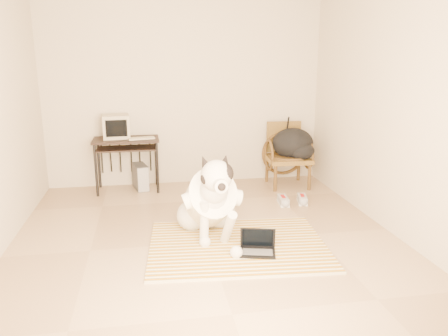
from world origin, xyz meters
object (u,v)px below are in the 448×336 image
object	(u,v)px
pc_tower	(140,177)
dog	(210,201)
laptop	(258,246)
crt_monitor	(116,126)
computer_desk	(126,146)
backpack	(294,145)
rattan_chair	(287,154)

from	to	relation	value
pc_tower	dog	bearing A→B (deg)	-68.03
laptop	crt_monitor	bearing A→B (deg)	120.75
computer_desk	pc_tower	xyz separation A→B (m)	(0.17, 0.04, -0.46)
dog	laptop	xyz separation A→B (m)	(0.39, -0.52, -0.31)
computer_desk	crt_monitor	xyz separation A→B (m)	(-0.13, 0.09, 0.27)
dog	computer_desk	xyz separation A→B (m)	(-0.91, 1.80, 0.25)
laptop	pc_tower	distance (m)	2.61
computer_desk	backpack	xyz separation A→B (m)	(2.37, -0.22, -0.02)
crt_monitor	pc_tower	distance (m)	0.79
rattan_chair	dog	bearing A→B (deg)	-129.59
dog	pc_tower	bearing A→B (deg)	111.97
crt_monitor	rattan_chair	size ratio (longest dim) A/B	0.43
crt_monitor	rattan_chair	distance (m)	2.48
crt_monitor	computer_desk	bearing A→B (deg)	-34.35
laptop	backpack	size ratio (longest dim) A/B	0.65
computer_desk	rattan_chair	world-z (taller)	rattan_chair
dog	rattan_chair	distance (m)	2.18
computer_desk	rattan_chair	bearing A→B (deg)	-2.96
dog	rattan_chair	bearing A→B (deg)	50.41
dog	backpack	size ratio (longest dim) A/B	2.26
dog	pc_tower	size ratio (longest dim) A/B	3.28
computer_desk	rattan_chair	xyz separation A→B (m)	(2.30, -0.12, -0.18)
rattan_chair	backpack	world-z (taller)	rattan_chair
laptop	computer_desk	bearing A→B (deg)	119.33
laptop	computer_desk	world-z (taller)	computer_desk
computer_desk	pc_tower	distance (m)	0.50
computer_desk	laptop	bearing A→B (deg)	-60.67
backpack	computer_desk	bearing A→B (deg)	174.76
crt_monitor	rattan_chair	bearing A→B (deg)	-4.86
computer_desk	dog	bearing A→B (deg)	-63.08
laptop	rattan_chair	bearing A→B (deg)	65.54
pc_tower	backpack	xyz separation A→B (m)	(2.20, -0.26, 0.44)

